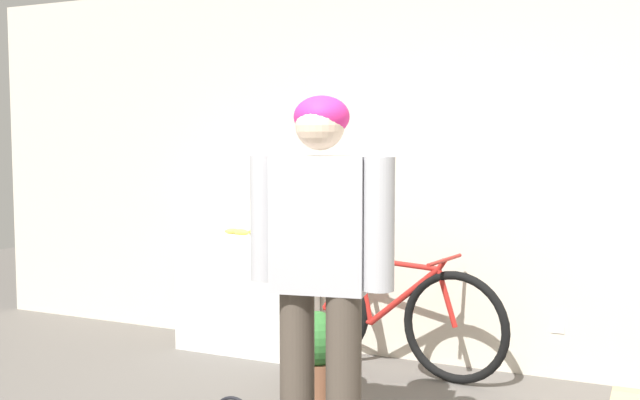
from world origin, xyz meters
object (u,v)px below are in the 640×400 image
Objects in this scene: potted_plant at (316,349)px; person at (320,256)px; bicycle at (386,314)px; banana at (241,232)px.

person is at bearing -63.81° from potted_plant.
banana is at bearing -170.30° from bicycle.
person is at bearing -72.63° from bicycle.
banana is at bearing 143.68° from potted_plant.
person is 1.61m from bicycle.
person is 3.33× the size of potted_plant.
banana reaches higher than bicycle.
potted_plant is at bearing -36.32° from banana.
bicycle reaches higher than potted_plant.
bicycle is (-0.22, 1.48, -0.60)m from person.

